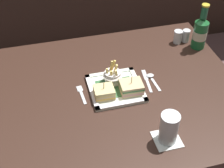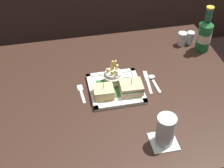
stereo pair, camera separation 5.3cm
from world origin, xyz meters
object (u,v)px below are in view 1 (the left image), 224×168
at_px(square_plate, 115,88).
at_px(spoon, 152,78).
at_px(knife, 147,80).
at_px(fries_cup, 113,75).
at_px(sandwich_half_right, 131,87).
at_px(water_glass, 169,129).
at_px(salt_shaker, 178,37).
at_px(beer_bottle, 200,32).
at_px(fork, 81,94).
at_px(sandwich_half_left, 104,92).
at_px(pepper_shaker, 186,36).
at_px(dining_table, 109,114).

xyz_separation_m(square_plate, spoon, (0.18, 0.03, -0.00)).
distance_m(square_plate, knife, 0.16).
bearing_deg(knife, fries_cup, 174.44).
distance_m(square_plate, fries_cup, 0.06).
height_order(sandwich_half_right, water_glass, water_glass).
bearing_deg(salt_shaker, beer_bottle, -36.97).
distance_m(fries_cup, salt_shaker, 0.48).
height_order(square_plate, salt_shaker, salt_shaker).
bearing_deg(fork, spoon, 3.45).
bearing_deg(spoon, sandwich_half_left, -164.14).
bearing_deg(fries_cup, fork, -168.25).
xyz_separation_m(salt_shaker, pepper_shaker, (0.05, 0.00, -0.00)).
xyz_separation_m(square_plate, fries_cup, (-0.00, 0.04, 0.04)).
height_order(sandwich_half_right, knife, sandwich_half_right).
distance_m(sandwich_half_right, fork, 0.22).
bearing_deg(sandwich_half_left, beer_bottle, 24.11).
bearing_deg(fork, square_plate, -4.06).
distance_m(sandwich_half_right, pepper_shaker, 0.51).
height_order(square_plate, fries_cup, fries_cup).
xyz_separation_m(water_glass, pepper_shaker, (0.34, 0.60, -0.03)).
distance_m(beer_bottle, knife, 0.40).
bearing_deg(sandwich_half_left, salt_shaker, 33.59).
distance_m(fries_cup, beer_bottle, 0.53).
bearing_deg(salt_shaker, spoon, -133.39).
height_order(sandwich_half_left, salt_shaker, sandwich_half_left).
relative_size(fries_cup, beer_bottle, 0.44).
height_order(beer_bottle, water_glass, beer_bottle).
height_order(sandwich_half_right, fork, sandwich_half_right).
distance_m(square_plate, beer_bottle, 0.55).
height_order(dining_table, sandwich_half_left, sandwich_half_left).
bearing_deg(spoon, sandwich_half_right, -150.31).
bearing_deg(fork, sandwich_half_right, -12.94).
bearing_deg(dining_table, sandwich_half_left, -133.17).
xyz_separation_m(sandwich_half_right, fries_cup, (-0.06, 0.08, 0.02)).
relative_size(sandwich_half_right, water_glass, 0.78).
height_order(dining_table, spoon, spoon).
xyz_separation_m(sandwich_half_right, beer_bottle, (0.44, 0.25, 0.06)).
bearing_deg(square_plate, fork, 175.94).
relative_size(square_plate, knife, 1.45).
relative_size(dining_table, water_glass, 9.39).
bearing_deg(beer_bottle, sandwich_half_left, -155.89).
relative_size(dining_table, spoon, 9.70).
height_order(dining_table, square_plate, square_plate).
height_order(sandwich_half_left, fork, sandwich_half_left).
bearing_deg(pepper_shaker, sandwich_half_left, -148.81).
bearing_deg(dining_table, beer_bottle, 22.60).
bearing_deg(knife, fork, -177.06).
relative_size(sandwich_half_left, fries_cup, 0.82).
relative_size(sandwich_half_left, spoon, 0.71).
distance_m(sandwich_half_right, fries_cup, 0.10).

